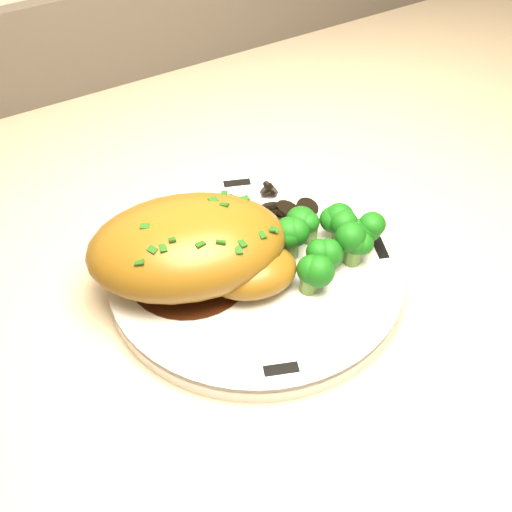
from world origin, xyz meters
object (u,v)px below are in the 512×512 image
plate (256,271)px  chicken_breast (194,249)px  counter (334,411)px  broccoli_florets (328,240)px

plate → chicken_breast: chicken_breast is taller
counter → plate: size_ratio=8.42×
plate → chicken_breast: size_ratio=1.35×
counter → plate: bearing=-160.5°
plate → broccoli_florets: broccoli_florets is taller
chicken_breast → broccoli_florets: (0.11, -0.04, -0.01)m
chicken_breast → broccoli_florets: chicken_breast is taller
counter → chicken_breast: counter is taller
plate → broccoli_florets: 0.07m
plate → chicken_breast: (-0.05, 0.01, 0.04)m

